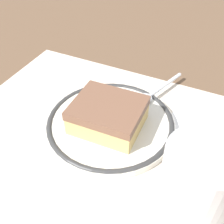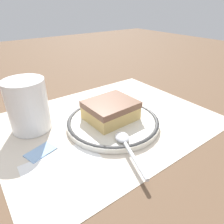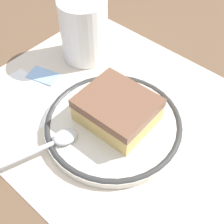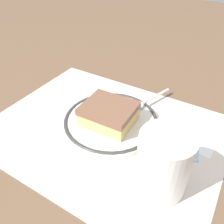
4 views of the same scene
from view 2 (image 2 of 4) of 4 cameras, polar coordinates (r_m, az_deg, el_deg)
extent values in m
plane|color=brown|center=(0.45, -1.38, -2.43)|extent=(2.40, 2.40, 0.00)
cube|color=beige|center=(0.45, -1.38, -2.35)|extent=(0.45, 0.35, 0.00)
cylinder|color=silver|center=(0.43, 0.00, -2.95)|extent=(0.19, 0.19, 0.01)
torus|color=#333333|center=(0.43, 0.00, -2.62)|extent=(0.19, 0.19, 0.01)
cube|color=#DBB76B|center=(0.43, -0.86, -0.42)|extent=(0.10, 0.09, 0.03)
cube|color=brown|center=(0.42, -0.88, 1.97)|extent=(0.10, 0.09, 0.01)
ellipsoid|color=silver|center=(0.37, 2.75, -6.98)|extent=(0.03, 0.04, 0.01)
cylinder|color=silver|center=(0.33, 6.47, -13.13)|extent=(0.03, 0.08, 0.01)
cylinder|color=white|center=(0.43, -22.47, 1.70)|extent=(0.08, 0.08, 0.10)
cylinder|color=silver|center=(0.44, -22.03, -0.44)|extent=(0.07, 0.07, 0.07)
cube|color=white|center=(0.33, -11.93, -16.61)|extent=(0.13, 0.13, 0.00)
cube|color=#8CB2E0|center=(0.38, -19.39, -10.16)|extent=(0.06, 0.04, 0.01)
camera|label=1|loc=(0.58, -33.43, 32.23)|focal=45.40mm
camera|label=3|loc=(0.43, 52.05, 36.87)|focal=50.80mm
camera|label=4|loc=(0.62, -40.32, 31.30)|focal=37.80mm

